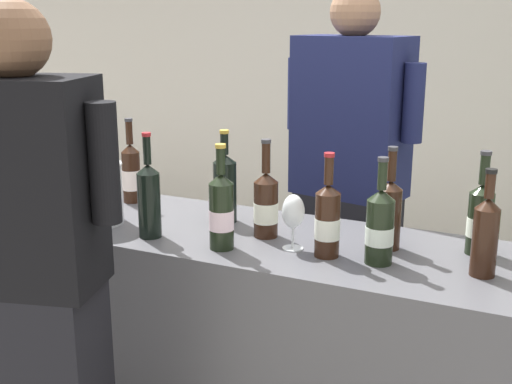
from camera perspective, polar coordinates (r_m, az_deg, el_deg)
The scene contains 17 objects.
wall_back at distance 4.61m, azimuth 13.33°, elevation 11.67°, with size 8.00×0.10×2.80m, color beige.
counter at distance 2.44m, azimuth -1.86°, elevation -13.79°, with size 2.52×0.60×0.92m, color #4C4C51.
wine_bottle_0 at distance 1.97m, azimuth 10.75°, elevation -2.96°, with size 0.08×0.08×0.32m.
wine_bottle_1 at distance 2.17m, azimuth 0.85°, elevation -1.09°, with size 0.08×0.08×0.33m.
wine_bottle_2 at distance 2.33m, azimuth -2.73°, elevation 0.50°, with size 0.08×0.08×0.33m.
wine_bottle_3 at distance 2.63m, azimuth -10.84°, elevation 1.65°, with size 0.07×0.07×0.34m.
wine_bottle_4 at distance 2.06m, azimuth -3.04°, elevation -1.67°, with size 0.08×0.08×0.34m.
wine_bottle_5 at distance 2.79m, azimuth -16.51°, elevation 2.56°, with size 0.07×0.07×0.36m.
wine_bottle_6 at distance 2.10m, azimuth 11.58°, elevation -1.70°, with size 0.07×0.07×0.33m.
wine_bottle_7 at distance 1.95m, azimuth 19.39°, elevation -3.51°, with size 0.07×0.07×0.31m.
wine_bottle_8 at distance 2.00m, azimuth 6.26°, elevation -2.45°, with size 0.08×0.08×0.32m.
wine_bottle_9 at distance 2.12m, azimuth 18.98°, elevation -2.18°, with size 0.08×0.08×0.33m.
wine_bottle_10 at distance 2.19m, azimuth -9.32°, elevation -0.55°, with size 0.08×0.08×0.35m.
wine_glass at distance 2.05m, azimuth 3.27°, elevation -1.88°, with size 0.07×0.07×0.18m.
ice_bucket at distance 2.38m, azimuth -14.09°, elevation -0.08°, with size 0.22×0.22×0.22m.
person_server at distance 2.76m, azimuth 8.00°, elevation -1.59°, with size 0.59×0.32×1.76m.
person_guest at distance 1.99m, azimuth -18.65°, elevation -9.81°, with size 0.53×0.33×1.69m.
Camera 1 is at (0.99, -1.90, 1.64)m, focal length 45.84 mm.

